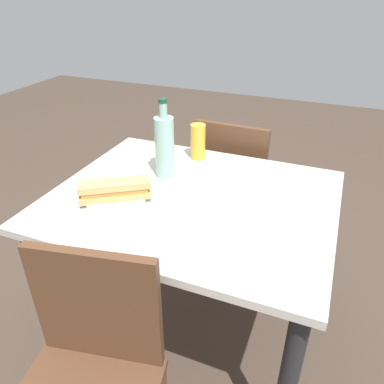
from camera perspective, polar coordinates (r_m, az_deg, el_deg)
name	(u,v)px	position (r m, az deg, el deg)	size (l,w,h in m)	color
ground_plane	(192,328)	(1.90, 0.00, -20.01)	(8.00, 8.00, 0.00)	#47382D
dining_table	(192,221)	(1.48, 0.00, -4.49)	(1.06, 0.86, 0.73)	beige
chair_far	(234,182)	(2.06, 6.43, 1.56)	(0.42, 0.42, 0.84)	brown
chair_near	(90,374)	(1.22, -15.38, -25.17)	(0.47, 0.47, 0.84)	brown
plate_near	(116,200)	(1.41, -11.53, -1.13)	(0.22, 0.22, 0.01)	white
baguette_sandwich_near	(115,190)	(1.39, -11.70, 0.32)	(0.25, 0.20, 0.07)	tan
knife_near	(112,191)	(1.45, -12.07, 0.19)	(0.16, 0.11, 0.01)	silver
water_bottle	(165,146)	(1.51, -4.21, 7.01)	(0.08, 0.08, 0.33)	#99C6B7
beer_glass	(198,142)	(1.69, 0.91, 7.71)	(0.07, 0.07, 0.16)	gold
paper_napkin	(279,267)	(1.12, 13.20, -11.07)	(0.14, 0.14, 0.00)	white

